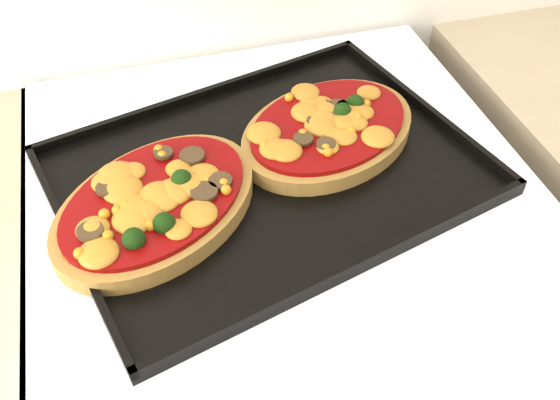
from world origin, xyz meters
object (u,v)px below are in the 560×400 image
object	(u,v)px
stove	(282,377)
baking_tray	(268,170)
pizza_right	(328,129)
pizza_left	(156,202)

from	to	relation	value
stove	baking_tray	size ratio (longest dim) A/B	1.92
pizza_right	baking_tray	bearing A→B (deg)	-157.69
baking_tray	pizza_right	world-z (taller)	pizza_right
pizza_left	stove	bearing A→B (deg)	7.24
pizza_left	pizza_right	size ratio (longest dim) A/B	1.06
pizza_right	pizza_left	bearing A→B (deg)	-162.70
pizza_right	stove	bearing A→B (deg)	-145.12
baking_tray	pizza_right	bearing A→B (deg)	7.92
stove	baking_tray	world-z (taller)	baking_tray
stove	pizza_left	world-z (taller)	pizza_left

